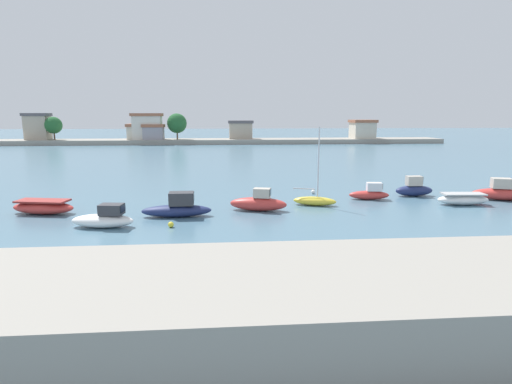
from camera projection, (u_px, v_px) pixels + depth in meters
The scene contains 15 objects.
ground_plane at pixel (97, 258), 20.91m from camera, with size 400.00×400.00×0.00m, color slate.
seawall_embankment at pixel (18, 313), 12.84m from camera, with size 98.88×6.69×2.13m, color gray.
moored_boat_1 at pixel (43, 207), 30.17m from camera, with size 4.85×2.56×1.03m.
moored_boat_2 at pixel (104, 219), 26.52m from camera, with size 4.18×2.04×1.53m.
moored_boat_3 at pixel (178, 208), 29.27m from camera, with size 4.94×1.46×1.76m.
moored_boat_4 at pixel (259, 203), 31.12m from camera, with size 4.54×2.38×1.72m.
moored_boat_5 at pixel (315, 200), 32.95m from camera, with size 3.59×2.10×6.25m.
moored_boat_6 at pixel (370, 193), 35.28m from camera, with size 3.50×1.48×1.46m.
moored_boat_7 at pixel (414, 189), 36.74m from camera, with size 3.37×1.28×1.80m.
moored_boat_8 at pixel (463, 199), 33.20m from camera, with size 4.20×1.78×0.94m.
moored_boat_9 at pixel (505, 193), 35.03m from camera, with size 5.48×3.18×1.86m.
mooring_buoy_0 at pixel (504, 185), 41.52m from camera, with size 0.29×0.29×0.29m, color red.
mooring_buoy_1 at pixel (313, 192), 37.82m from camera, with size 0.36×0.36×0.36m, color white.
mooring_buoy_2 at pixel (171, 225), 26.53m from camera, with size 0.37×0.37×0.37m, color yellow.
distant_shoreline at pixel (177, 135), 102.66m from camera, with size 124.65×8.71×8.45m.
Camera 1 is at (6.45, -20.52, 7.15)m, focal length 28.90 mm.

